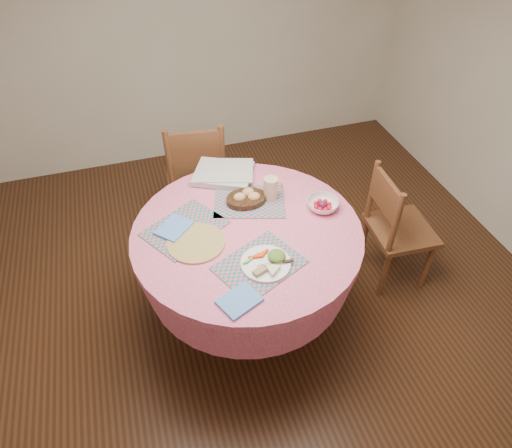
{
  "coord_description": "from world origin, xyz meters",
  "views": [
    {
      "loc": [
        -0.49,
        -1.71,
        2.41
      ],
      "look_at": [
        0.05,
        0.0,
        0.78
      ],
      "focal_mm": 32.0,
      "sensor_mm": 36.0,
      "label": 1
    }
  ],
  "objects_px": {
    "chair_right": "(395,227)",
    "dinner_plate": "(268,263)",
    "dining_table": "(248,255)",
    "fruit_bowl": "(323,205)",
    "bread_bowl": "(247,198)",
    "chair_back": "(197,173)",
    "wicker_trivet": "(196,243)",
    "latte_mug": "(271,188)"
  },
  "relations": [
    {
      "from": "chair_back",
      "to": "wicker_trivet",
      "type": "relative_size",
      "value": 3.1
    },
    {
      "from": "chair_right",
      "to": "dinner_plate",
      "type": "relative_size",
      "value": 3.4
    },
    {
      "from": "chair_back",
      "to": "fruit_bowl",
      "type": "xyz_separation_m",
      "value": [
        0.55,
        -0.91,
        0.29
      ]
    },
    {
      "from": "dining_table",
      "to": "latte_mug",
      "type": "xyz_separation_m",
      "value": [
        0.21,
        0.21,
        0.27
      ]
    },
    {
      "from": "wicker_trivet",
      "to": "latte_mug",
      "type": "height_order",
      "value": "latte_mug"
    },
    {
      "from": "wicker_trivet",
      "to": "bread_bowl",
      "type": "bearing_deg",
      "value": 35.4
    },
    {
      "from": "dining_table",
      "to": "bread_bowl",
      "type": "distance_m",
      "value": 0.33
    },
    {
      "from": "dining_table",
      "to": "latte_mug",
      "type": "bearing_deg",
      "value": 45.88
    },
    {
      "from": "dining_table",
      "to": "wicker_trivet",
      "type": "distance_m",
      "value": 0.35
    },
    {
      "from": "dinner_plate",
      "to": "latte_mug",
      "type": "bearing_deg",
      "value": 69.47
    },
    {
      "from": "bread_bowl",
      "to": "chair_back",
      "type": "bearing_deg",
      "value": 102.18
    },
    {
      "from": "dining_table",
      "to": "fruit_bowl",
      "type": "bearing_deg",
      "value": 5.52
    },
    {
      "from": "bread_bowl",
      "to": "wicker_trivet",
      "type": "bearing_deg",
      "value": -144.6
    },
    {
      "from": "dining_table",
      "to": "dinner_plate",
      "type": "height_order",
      "value": "dinner_plate"
    },
    {
      "from": "latte_mug",
      "to": "dining_table",
      "type": "bearing_deg",
      "value": -134.12
    },
    {
      "from": "dining_table",
      "to": "chair_back",
      "type": "relative_size",
      "value": 1.34
    },
    {
      "from": "dining_table",
      "to": "wicker_trivet",
      "type": "relative_size",
      "value": 4.13
    },
    {
      "from": "chair_right",
      "to": "bread_bowl",
      "type": "relative_size",
      "value": 3.72
    },
    {
      "from": "bread_bowl",
      "to": "dinner_plate",
      "type": "bearing_deg",
      "value": -94.75
    },
    {
      "from": "chair_back",
      "to": "latte_mug",
      "type": "height_order",
      "value": "chair_back"
    },
    {
      "from": "chair_back",
      "to": "bread_bowl",
      "type": "distance_m",
      "value": 0.8
    },
    {
      "from": "chair_right",
      "to": "wicker_trivet",
      "type": "height_order",
      "value": "chair_right"
    },
    {
      "from": "chair_right",
      "to": "wicker_trivet",
      "type": "xyz_separation_m",
      "value": [
        -1.28,
        -0.08,
        0.31
      ]
    },
    {
      "from": "fruit_bowl",
      "to": "wicker_trivet",
      "type": "bearing_deg",
      "value": -175.02
    },
    {
      "from": "dining_table",
      "to": "wicker_trivet",
      "type": "bearing_deg",
      "value": -175.91
    },
    {
      "from": "dining_table",
      "to": "chair_back",
      "type": "bearing_deg",
      "value": 95.52
    },
    {
      "from": "wicker_trivet",
      "to": "fruit_bowl",
      "type": "bearing_deg",
      "value": 4.98
    },
    {
      "from": "chair_back",
      "to": "fruit_bowl",
      "type": "relative_size",
      "value": 4.53
    },
    {
      "from": "chair_right",
      "to": "chair_back",
      "type": "xyz_separation_m",
      "value": [
        -1.09,
        0.89,
        0.04
      ]
    },
    {
      "from": "chair_right",
      "to": "fruit_bowl",
      "type": "height_order",
      "value": "chair_right"
    },
    {
      "from": "chair_right",
      "to": "latte_mug",
      "type": "distance_m",
      "value": 0.89
    },
    {
      "from": "wicker_trivet",
      "to": "chair_back",
      "type": "bearing_deg",
      "value": 79.0
    },
    {
      "from": "dining_table",
      "to": "chair_right",
      "type": "bearing_deg",
      "value": 3.53
    },
    {
      "from": "chair_right",
      "to": "dinner_plate",
      "type": "xyz_separation_m",
      "value": [
        -0.98,
        -0.34,
        0.33
      ]
    },
    {
      "from": "chair_right",
      "to": "wicker_trivet",
      "type": "distance_m",
      "value": 1.32
    },
    {
      "from": "wicker_trivet",
      "to": "bread_bowl",
      "type": "height_order",
      "value": "bread_bowl"
    },
    {
      "from": "dining_table",
      "to": "dinner_plate",
      "type": "relative_size",
      "value": 4.92
    },
    {
      "from": "wicker_trivet",
      "to": "dinner_plate",
      "type": "height_order",
      "value": "dinner_plate"
    },
    {
      "from": "bread_bowl",
      "to": "latte_mug",
      "type": "bearing_deg",
      "value": -4.77
    },
    {
      "from": "dining_table",
      "to": "bread_bowl",
      "type": "xyz_separation_m",
      "value": [
        0.06,
        0.23,
        0.23
      ]
    },
    {
      "from": "chair_right",
      "to": "latte_mug",
      "type": "xyz_separation_m",
      "value": [
        -0.79,
        0.15,
        0.38
      ]
    },
    {
      "from": "bread_bowl",
      "to": "fruit_bowl",
      "type": "bearing_deg",
      "value": -24.96
    }
  ]
}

